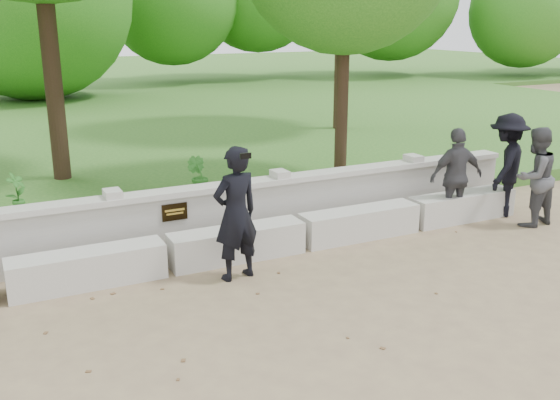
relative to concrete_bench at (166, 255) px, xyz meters
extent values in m
plane|color=#8D7B56|center=(0.00, -1.90, -0.22)|extent=(80.00, 80.00, 0.00)
cube|color=#26581C|center=(0.00, 12.10, -0.10)|extent=(40.00, 22.00, 0.25)
cube|color=#BCB9B2|center=(-1.00, 0.00, 0.00)|extent=(1.90, 0.45, 0.45)
cube|color=#BCB9B2|center=(1.00, 0.00, 0.00)|extent=(1.90, 0.45, 0.45)
cube|color=#BCB9B2|center=(3.00, 0.00, 0.00)|extent=(1.90, 0.45, 0.45)
cube|color=#BCB9B2|center=(5.00, 0.00, 0.00)|extent=(1.90, 0.45, 0.45)
cube|color=#B1AEA7|center=(0.00, 0.70, 0.18)|extent=(12.50, 0.25, 0.82)
cube|color=#BCB9B2|center=(0.00, 0.70, 0.64)|extent=(12.50, 0.35, 0.08)
cube|color=black|center=(0.30, 0.56, 0.40)|extent=(0.36, 0.02, 0.24)
imported|color=black|center=(0.75, -0.60, 0.64)|extent=(0.70, 0.52, 1.72)
cube|color=black|center=(0.75, -0.94, 1.44)|extent=(0.14, 0.05, 0.07)
imported|color=#414146|center=(5.80, -0.70, 0.57)|extent=(0.83, 0.67, 1.59)
imported|color=black|center=(5.80, -0.10, 0.64)|extent=(1.28, 1.13, 1.72)
imported|color=#3C3C41|center=(4.74, -0.10, 0.56)|extent=(0.96, 0.51, 1.56)
cylinder|color=#382619|center=(-0.65, 4.79, 2.43)|extent=(0.32, 0.32, 4.81)
cylinder|color=#382619|center=(4.11, 2.39, 1.76)|extent=(0.23, 0.23, 3.48)
cylinder|color=#382619|center=(7.08, 7.30, 2.50)|extent=(0.33, 0.33, 4.95)
imported|color=#2F6F25|center=(-1.58, 2.84, 0.34)|extent=(0.40, 0.40, 0.63)
imported|color=#2F6F25|center=(1.31, 2.54, 0.36)|extent=(0.47, 0.47, 0.67)
camera|label=1|loc=(-2.02, -7.50, 2.98)|focal=40.00mm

